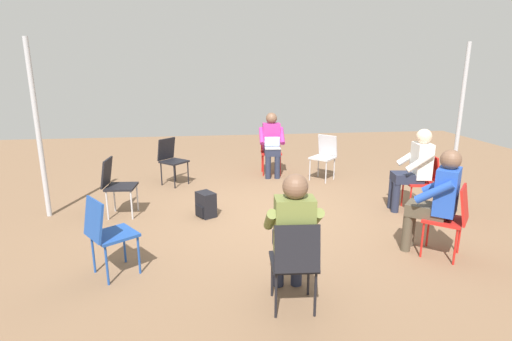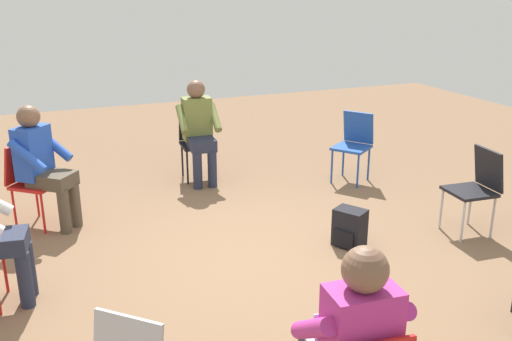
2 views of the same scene
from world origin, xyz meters
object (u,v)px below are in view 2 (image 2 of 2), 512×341
Objects in this scene: person_in_blue at (42,161)px; backpack_near_laptop_user at (350,230)px; chair_southwest at (354,142)px; chair_south at (196,139)px; chair_west at (476,185)px; person_in_olive at (199,127)px; person_with_laptop at (350,340)px; chair_southeast at (30,178)px.

person_in_blue is 3.44× the size of backpack_near_laptop_user.
backpack_near_laptop_user is (1.00, 1.59, -0.34)m from chair_southwest.
chair_south is 2.36× the size of backpack_near_laptop_user.
person_in_blue is 3.05m from backpack_near_laptop_user.
chair_west is at bearing 171.09° from backpack_near_laptop_user.
person_with_laptop is at bearing 86.91° from person_in_olive.
chair_west is 1.00× the size of chair_southeast.
person_with_laptop is 2.57m from backpack_near_laptop_user.
person_with_laptop is at bearing 112.62° from chair_southwest.
backpack_near_laptop_user is at bearing 62.69° from person_with_laptop.
chair_west is 2.36× the size of backpack_near_laptop_user.
chair_south is 0.69× the size of person_in_blue.
person_in_olive reaches higher than chair_southeast.
chair_south is at bearing 28.64° from chair_southwest.
chair_southeast is at bearing 69.75° from chair_west.
backpack_near_laptop_user is (-1.32, -2.14, -0.53)m from person_with_laptop.
chair_southeast and chair_south have the same top height.
chair_southwest and chair_west have the same top height.
person_with_laptop is (-1.40, 3.78, 0.20)m from chair_southeast.
person_with_laptop is at bearing 60.58° from chair_southeast.
person_in_blue is (1.27, -3.68, 0.00)m from person_with_laptop.
chair_southwest is at bearing 131.28° from person_in_blue.
person_in_olive is (0.01, 0.17, 0.20)m from chair_south.
chair_southeast is 0.26m from person_in_blue.
person_in_blue reaches higher than chair_southeast.
person_in_blue reaches higher than backpack_near_laptop_user.
chair_southeast is 0.69× the size of person_in_olive.
chair_southeast is at bearing 53.68° from chair_southwest.
person_in_blue is (3.86, -1.73, 0.20)m from chair_west.
backpack_near_laptop_user is (-2.71, 1.64, -0.34)m from chair_southeast.
person_in_olive is at bearing 33.33° from chair_southwest.
chair_southwest is 1.00× the size of chair_southeast.
chair_southwest is at bearing -122.10° from backpack_near_laptop_user.
person_with_laptop is 1.00× the size of person_in_blue.
backpack_near_laptop_user is at bearing 99.67° from person_in_blue.
backpack_near_laptop_user is (-0.75, 2.44, -0.34)m from chair_south.
chair_southwest is 3.59m from person_in_blue.
chair_southwest is 1.95m from chair_south.
chair_south is (2.03, -2.64, 0.00)m from chair_west.
person_in_blue is at bearing 30.35° from chair_south.
person_in_olive reaches higher than backpack_near_laptop_user.
chair_west is 3.21m from person_in_olive.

